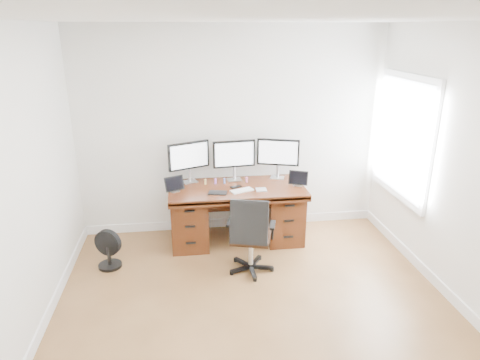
{
  "coord_description": "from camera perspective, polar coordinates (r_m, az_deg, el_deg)",
  "views": [
    {
      "loc": [
        -0.63,
        -3.18,
        2.64
      ],
      "look_at": [
        0.0,
        1.5,
        0.95
      ],
      "focal_mm": 32.0,
      "sensor_mm": 36.0,
      "label": 1
    }
  ],
  "objects": [
    {
      "name": "desk",
      "position": [
        5.53,
        -0.46,
        -4.21
      ],
      "size": [
        1.7,
        0.8,
        0.75
      ],
      "color": "#471F0E",
      "rests_on": "ground"
    },
    {
      "name": "figurine_purple",
      "position": [
        5.47,
        -3.28,
        -0.11
      ],
      "size": [
        0.03,
        0.03,
        0.08
      ],
      "color": "#A757CE",
      "rests_on": "desk"
    },
    {
      "name": "drawing_tablet",
      "position": [
        5.18,
        -3.0,
        -1.7
      ],
      "size": [
        0.25,
        0.18,
        0.01
      ],
      "primitive_type": "cube",
      "rotation": [
        0.0,
        0.0,
        -0.21
      ],
      "color": "black",
      "rests_on": "desk"
    },
    {
      "name": "figurine_yellow",
      "position": [
        5.46,
        -4.66,
        -0.17
      ],
      "size": [
        0.03,
        0.03,
        0.08
      ],
      "color": "tan",
      "rests_on": "desk"
    },
    {
      "name": "figurine_pink",
      "position": [
        5.51,
        0.88,
        0.08
      ],
      "size": [
        0.03,
        0.03,
        0.08
      ],
      "color": "pink",
      "rests_on": "desk"
    },
    {
      "name": "office_chair",
      "position": [
        4.86,
        1.4,
        -9.01
      ],
      "size": [
        0.61,
        0.61,
        0.93
      ],
      "rotation": [
        0.0,
        0.0,
        -0.28
      ],
      "color": "black",
      "rests_on": "ground"
    },
    {
      "name": "monitor_right",
      "position": [
        5.61,
        5.11,
        3.52
      ],
      "size": [
        0.53,
        0.2,
        0.53
      ],
      "rotation": [
        0.0,
        0.0,
        -0.31
      ],
      "color": "silver",
      "rests_on": "desk"
    },
    {
      "name": "trackpad",
      "position": [
        5.27,
        2.85,
        -1.29
      ],
      "size": [
        0.13,
        0.13,
        0.01
      ],
      "primitive_type": "cube",
      "rotation": [
        0.0,
        0.0,
        -0.04
      ],
      "color": "silver",
      "rests_on": "desk"
    },
    {
      "name": "floor_fan",
      "position": [
        5.22,
        -17.15,
        -8.86
      ],
      "size": [
        0.32,
        0.27,
        0.46
      ],
      "rotation": [
        0.0,
        0.0,
        -0.41
      ],
      "color": "black",
      "rests_on": "ground"
    },
    {
      "name": "back_wall",
      "position": [
        5.62,
        -1.03,
        6.41
      ],
      "size": [
        4.0,
        0.1,
        2.7
      ],
      "primitive_type": "cube",
      "color": "white",
      "rests_on": "ground"
    },
    {
      "name": "figurine_blue",
      "position": [
        5.48,
        -2.1,
        -0.06
      ],
      "size": [
        0.03,
        0.03,
        0.08
      ],
      "color": "#6982E1",
      "rests_on": "desk"
    },
    {
      "name": "ground",
      "position": [
        4.18,
        2.92,
        -19.49
      ],
      "size": [
        4.5,
        4.5,
        0.0
      ],
      "primitive_type": "plane",
      "color": "brown",
      "rests_on": "ground"
    },
    {
      "name": "monitor_left",
      "position": [
        5.48,
        -6.83,
        3.05
      ],
      "size": [
        0.52,
        0.24,
        0.53
      ],
      "rotation": [
        0.0,
        0.0,
        0.39
      ],
      "color": "silver",
      "rests_on": "desk"
    },
    {
      "name": "tablet_left",
      "position": [
        5.25,
        -8.73,
        -0.65
      ],
      "size": [
        0.25,
        0.16,
        0.19
      ],
      "rotation": [
        0.0,
        0.0,
        0.4
      ],
      "color": "silver",
      "rests_on": "desk"
    },
    {
      "name": "monitor_center",
      "position": [
        5.51,
        -0.79,
        3.31
      ],
      "size": [
        0.55,
        0.16,
        0.53
      ],
      "rotation": [
        0.0,
        0.0,
        0.09
      ],
      "color": "silver",
      "rests_on": "desk"
    },
    {
      "name": "tablet_right",
      "position": [
        5.44,
        7.79,
        0.11
      ],
      "size": [
        0.25,
        0.16,
        0.19
      ],
      "rotation": [
        0.0,
        0.0,
        -0.4
      ],
      "color": "silver",
      "rests_on": "desk"
    },
    {
      "name": "phone",
      "position": [
        5.36,
        -0.58,
        -0.91
      ],
      "size": [
        0.15,
        0.12,
        0.01
      ],
      "primitive_type": "cube",
      "rotation": [
        0.0,
        0.0,
        0.41
      ],
      "color": "black",
      "rests_on": "desk"
    },
    {
      "name": "keyboard",
      "position": [
        5.23,
        0.26,
        -1.41
      ],
      "size": [
        0.3,
        0.21,
        0.01
      ],
      "primitive_type": "cube",
      "rotation": [
        0.0,
        0.0,
        0.38
      ],
      "color": "silver",
      "rests_on": "desk"
    }
  ]
}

